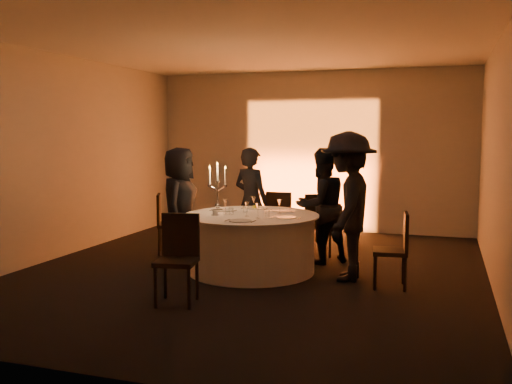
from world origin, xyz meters
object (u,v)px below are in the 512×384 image
(banquet_table, at_px, (251,243))
(chair_back_left, at_px, (280,217))
(candelabra, at_px, (218,194))
(coffee_cup, at_px, (215,213))
(guest_back_right, at_px, (321,206))
(guest_left, at_px, (179,205))
(chair_right, at_px, (397,246))
(guest_back_left, at_px, (251,200))
(chair_left, at_px, (166,220))
(chair_front, at_px, (178,253))
(chair_back_right, at_px, (317,221))
(guest_right, at_px, (348,206))

(banquet_table, relative_size, chair_back_left, 1.93)
(chair_back_left, relative_size, candelabra, 1.36)
(banquet_table, xyz_separation_m, coffee_cup, (-0.43, -0.20, 0.42))
(banquet_table, height_order, guest_back_right, guest_back_right)
(coffee_cup, bearing_deg, chair_back_left, 76.09)
(guest_left, xyz_separation_m, coffee_cup, (0.73, -0.43, -0.02))
(chair_right, height_order, guest_back_right, guest_back_right)
(banquet_table, bearing_deg, guest_left, 168.84)
(banquet_table, bearing_deg, guest_back_left, 109.01)
(chair_right, xyz_separation_m, guest_back_left, (-2.29, 1.35, 0.30))
(guest_back_left, bearing_deg, chair_left, 39.63)
(chair_front, height_order, coffee_cup, chair_front)
(guest_back_right, bearing_deg, candelabra, -19.17)
(chair_right, relative_size, guest_left, 0.55)
(guest_left, relative_size, guest_back_left, 1.01)
(banquet_table, relative_size, guest_back_right, 1.10)
(guest_back_right, relative_size, coffee_cup, 14.90)
(chair_right, bearing_deg, chair_back_left, -138.34)
(banquet_table, bearing_deg, coffee_cup, -155.13)
(banquet_table, bearing_deg, chair_front, -101.54)
(chair_back_right, relative_size, coffee_cup, 8.68)
(chair_back_left, distance_m, chair_right, 2.56)
(chair_right, relative_size, chair_front, 0.94)
(chair_back_left, xyz_separation_m, guest_back_left, (-0.37, -0.34, 0.29))
(coffee_cup, bearing_deg, guest_back_right, 39.45)
(guest_left, bearing_deg, chair_front, -165.66)
(chair_back_right, distance_m, candelabra, 1.62)
(coffee_cup, bearing_deg, guest_left, 149.54)
(chair_back_left, height_order, chair_back_right, chair_back_right)
(banquet_table, distance_m, chair_back_left, 1.48)
(guest_right, relative_size, candelabra, 2.73)
(guest_left, bearing_deg, chair_right, -109.39)
(banquet_table, distance_m, chair_back_right, 1.34)
(coffee_cup, relative_size, candelabra, 0.16)
(chair_right, bearing_deg, guest_back_left, -127.40)
(guest_right, bearing_deg, chair_back_right, -151.74)
(banquet_table, bearing_deg, chair_back_left, 90.66)
(chair_back_left, xyz_separation_m, coffee_cup, (-0.42, -1.68, 0.28))
(chair_back_left, bearing_deg, candelabra, 68.40)
(chair_front, distance_m, guest_back_right, 2.60)
(chair_back_right, xyz_separation_m, candelabra, (-1.19, -0.99, 0.47))
(chair_left, relative_size, coffee_cup, 8.35)
(coffee_cup, bearing_deg, chair_left, 143.46)
(chair_back_right, xyz_separation_m, guest_back_right, (0.14, -0.37, 0.28))
(chair_front, bearing_deg, chair_right, 20.49)
(banquet_table, relative_size, guest_right, 0.96)
(guest_right, bearing_deg, chair_left, -103.71)
(banquet_table, height_order, guest_back_left, guest_back_left)
(chair_front, bearing_deg, chair_left, 109.78)
(chair_right, relative_size, coffee_cup, 8.26)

